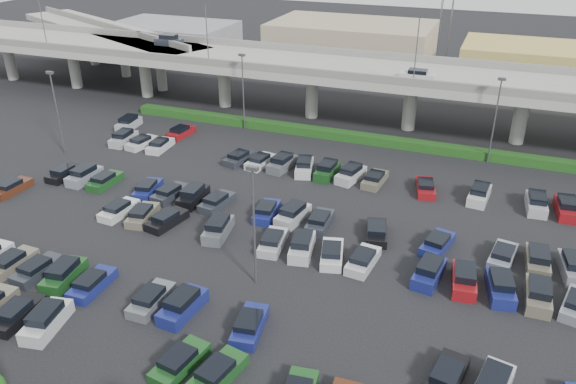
{
  "coord_description": "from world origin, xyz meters",
  "views": [
    {
      "loc": [
        15.9,
        -41.86,
        27.08
      ],
      "look_at": [
        -1.99,
        4.4,
        2.0
      ],
      "focal_mm": 35.0,
      "sensor_mm": 36.0,
      "label": 1
    }
  ],
  "objects": [
    {
      "name": "hedge",
      "position": [
        0.0,
        25.0,
        0.55
      ],
      "size": [
        66.0,
        1.6,
        1.1
      ],
      "primitive_type": "cube",
      "color": "#123E14",
      "rests_on": "ground"
    },
    {
      "name": "overpass",
      "position": [
        -0.25,
        31.99,
        6.97
      ],
      "size": [
        150.0,
        13.0,
        15.8
      ],
      "color": "gray",
      "rests_on": "ground"
    },
    {
      "name": "light_poles",
      "position": [
        -4.13,
        2.0,
        6.24
      ],
      "size": [
        66.9,
        48.38,
        10.3
      ],
      "color": "#505055",
      "rests_on": "ground"
    },
    {
      "name": "on_ramp",
      "position": [
        -52.1,
        43.05,
        6.86
      ],
      "size": [
        50.93,
        30.13,
        8.8
      ],
      "color": "gray",
      "rests_on": "ground"
    },
    {
      "name": "ground",
      "position": [
        0.0,
        0.0,
        0.0
      ],
      "size": [
        280.0,
        280.0,
        0.0
      ],
      "primitive_type": "plane",
      "color": "black"
    },
    {
      "name": "distant_buildings",
      "position": [
        12.38,
        61.81,
        3.74
      ],
      "size": [
        138.0,
        24.0,
        9.0
      ],
      "color": "slate",
      "rests_on": "ground"
    },
    {
      "name": "parked_cars",
      "position": [
        -0.56,
        -3.15,
        0.63
      ],
      "size": [
        63.01,
        41.62,
        1.67
      ],
      "color": "#4C2314",
      "rests_on": "ground"
    }
  ]
}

